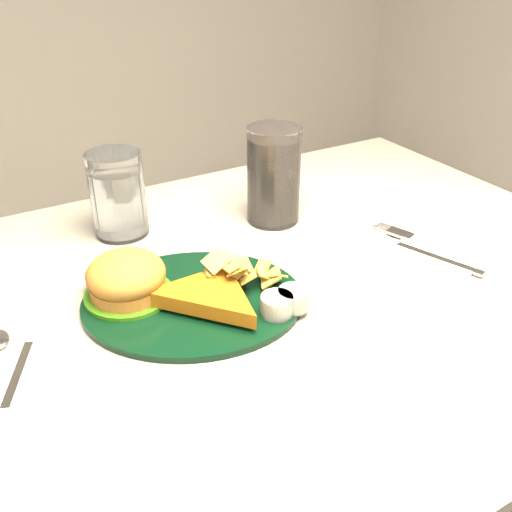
{
  "coord_description": "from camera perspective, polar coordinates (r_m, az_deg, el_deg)",
  "views": [
    {
      "loc": [
        -0.29,
        -0.56,
        1.18
      ],
      "look_at": [
        0.03,
        -0.0,
        0.8
      ],
      "focal_mm": 40.0,
      "sensor_mm": 36.0,
      "label": 1
    }
  ],
  "objects": [
    {
      "name": "fork_napkin",
      "position": [
        0.88,
        17.34,
        0.03
      ],
      "size": [
        0.18,
        0.21,
        0.01
      ],
      "primitive_type": null,
      "rotation": [
        0.0,
        0.0,
        0.34
      ],
      "color": "white",
      "rests_on": "table"
    },
    {
      "name": "dinner_plate",
      "position": [
        0.73,
        -6.4,
        -2.67
      ],
      "size": [
        0.36,
        0.34,
        0.06
      ],
      "primitive_type": null,
      "rotation": [
        0.0,
        0.0,
        -0.43
      ],
      "color": "black",
      "rests_on": "table"
    },
    {
      "name": "water_glass",
      "position": [
        0.91,
        -13.66,
        6.02
      ],
      "size": [
        0.11,
        0.11,
        0.13
      ],
      "primitive_type": "cylinder",
      "rotation": [
        0.0,
        0.0,
        -0.33
      ],
      "color": "silver",
      "rests_on": "table"
    },
    {
      "name": "cola_glass",
      "position": [
        0.93,
        1.77,
        8.06
      ],
      "size": [
        0.09,
        0.09,
        0.16
      ],
      "primitive_type": "cylinder",
      "rotation": [
        0.0,
        0.0,
        0.02
      ],
      "color": "black",
      "rests_on": "table"
    },
    {
      "name": "spoon",
      "position": [
        0.69,
        -22.75,
        -10.62
      ],
      "size": [
        0.09,
        0.15,
        0.01
      ],
      "primitive_type": null,
      "rotation": [
        0.0,
        0.0,
        -0.42
      ],
      "color": "silver",
      "rests_on": "table"
    },
    {
      "name": "table",
      "position": [
        1.03,
        -1.77,
        -21.42
      ],
      "size": [
        1.2,
        0.8,
        0.75
      ],
      "primitive_type": null,
      "color": "gray",
      "rests_on": "ground"
    }
  ]
}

